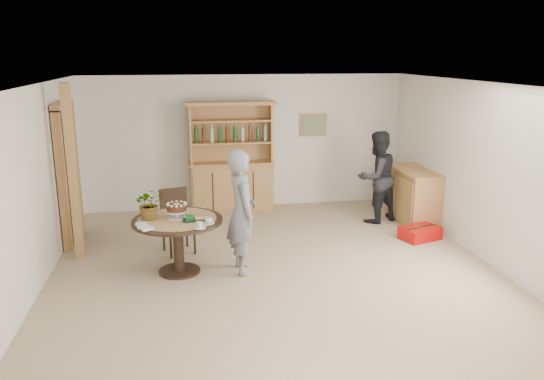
{
  "coord_description": "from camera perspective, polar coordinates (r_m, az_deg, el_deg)",
  "views": [
    {
      "loc": [
        -1.17,
        -6.35,
        2.88
      ],
      "look_at": [
        0.02,
        0.62,
        1.05
      ],
      "focal_mm": 35.0,
      "sensor_mm": 36.0,
      "label": 1
    }
  ],
  "objects": [
    {
      "name": "adult_person",
      "position": [
        9.35,
        11.2,
        1.37
      ],
      "size": [
        0.95,
        0.85,
        1.6
      ],
      "primitive_type": "imported",
      "rotation": [
        0.0,
        0.0,
        3.53
      ],
      "color": "black",
      "rests_on": "ground"
    },
    {
      "name": "coffee_cup_b",
      "position": [
        6.69,
        -7.79,
        -3.81
      ],
      "size": [
        0.15,
        0.15,
        0.08
      ],
      "color": "silver",
      "rests_on": "dining_table"
    },
    {
      "name": "doorway",
      "position": [
        8.72,
        -21.12,
        1.79
      ],
      "size": [
        0.13,
        1.1,
        2.18
      ],
      "color": "black",
      "rests_on": "ground"
    },
    {
      "name": "dining_table",
      "position": [
        7.17,
        -10.11,
        -4.22
      ],
      "size": [
        1.2,
        1.2,
        0.76
      ],
      "color": "black",
      "rests_on": "ground"
    },
    {
      "name": "flower_vase",
      "position": [
        7.13,
        -13.05,
        -1.42
      ],
      "size": [
        0.47,
        0.44,
        0.42
      ],
      "primitive_type": "imported",
      "rotation": [
        0.0,
        0.0,
        0.35
      ],
      "color": "#3F7233",
      "rests_on": "dining_table"
    },
    {
      "name": "hutch",
      "position": [
        9.88,
        -4.36,
        1.66
      ],
      "size": [
        1.62,
        0.54,
        2.04
      ],
      "color": "tan",
      "rests_on": "ground"
    },
    {
      "name": "dining_chair",
      "position": [
        7.98,
        -10.24,
        -2.81
      ],
      "size": [
        0.53,
        0.53,
        0.95
      ],
      "rotation": [
        0.0,
        0.0,
        0.31
      ],
      "color": "black",
      "rests_on": "ground"
    },
    {
      "name": "pine_post",
      "position": [
        7.88,
        -20.64,
        1.63
      ],
      "size": [
        0.12,
        0.12,
        2.5
      ],
      "primitive_type": "cube",
      "color": "tan",
      "rests_on": "ground"
    },
    {
      "name": "teen_boy",
      "position": [
        7.04,
        -3.26,
        -2.37
      ],
      "size": [
        0.47,
        0.65,
        1.68
      ],
      "primitive_type": "imported",
      "rotation": [
        0.0,
        0.0,
        1.68
      ],
      "color": "slate",
      "rests_on": "ground"
    },
    {
      "name": "sideboard",
      "position": [
        9.53,
        14.92,
        -0.61
      ],
      "size": [
        0.54,
        1.26,
        0.94
      ],
      "color": "tan",
      "rests_on": "ground"
    },
    {
      "name": "ground",
      "position": [
        7.07,
        0.72,
        -9.52
      ],
      "size": [
        7.0,
        7.0,
        0.0
      ],
      "primitive_type": "plane",
      "color": "tan",
      "rests_on": "ground"
    },
    {
      "name": "red_suitcase",
      "position": [
        8.79,
        15.63,
        -4.48
      ],
      "size": [
        0.7,
        0.57,
        0.21
      ],
      "rotation": [
        0.0,
        0.0,
        0.33
      ],
      "color": "red",
      "rests_on": "ground"
    },
    {
      "name": "birthday_cake",
      "position": [
        7.14,
        -10.2,
        -1.98
      ],
      "size": [
        0.3,
        0.3,
        0.2
      ],
      "color": "white",
      "rests_on": "dining_table"
    },
    {
      "name": "coffee_cup_a",
      "position": [
        6.85,
        -6.84,
        -3.28
      ],
      "size": [
        0.15,
        0.15,
        0.09
      ],
      "color": "silver",
      "rests_on": "dining_table"
    },
    {
      "name": "gift_tray",
      "position": [
        7.0,
        -8.42,
        -3.07
      ],
      "size": [
        0.3,
        0.2,
        0.08
      ],
      "color": "black",
      "rests_on": "dining_table"
    },
    {
      "name": "room_shell",
      "position": [
        6.57,
        0.78,
        4.52
      ],
      "size": [
        6.04,
        7.04,
        2.52
      ],
      "color": "white",
      "rests_on": "ground"
    },
    {
      "name": "napkins",
      "position": [
        6.84,
        -13.62,
        -3.83
      ],
      "size": [
        0.24,
        0.33,
        0.03
      ],
      "color": "white",
      "rests_on": "dining_table"
    }
  ]
}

